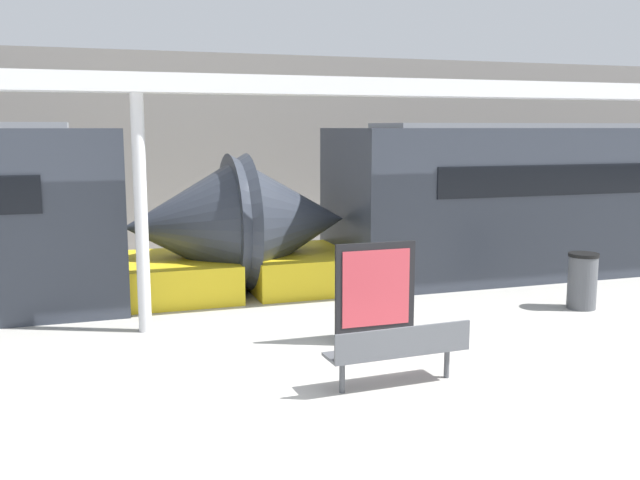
{
  "coord_description": "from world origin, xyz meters",
  "views": [
    {
      "loc": [
        -3.85,
        -6.63,
        3.11
      ],
      "look_at": [
        -0.43,
        3.64,
        1.4
      ],
      "focal_mm": 40.0,
      "sensor_mm": 36.0,
      "label": 1
    }
  ],
  "objects_px": {
    "trash_bin": "(582,281)",
    "poster_board": "(375,292)",
    "bench_near": "(399,348)",
    "support_column_near": "(141,215)"
  },
  "relations": [
    {
      "from": "bench_near",
      "to": "poster_board",
      "type": "distance_m",
      "value": 1.88
    },
    {
      "from": "support_column_near",
      "to": "bench_near",
      "type": "bearing_deg",
      "value": -51.67
    },
    {
      "from": "bench_near",
      "to": "trash_bin",
      "type": "height_order",
      "value": "trash_bin"
    },
    {
      "from": "bench_near",
      "to": "support_column_near",
      "type": "relative_size",
      "value": 0.5
    },
    {
      "from": "support_column_near",
      "to": "poster_board",
      "type": "bearing_deg",
      "value": -27.18
    },
    {
      "from": "poster_board",
      "to": "support_column_near",
      "type": "height_order",
      "value": "support_column_near"
    },
    {
      "from": "trash_bin",
      "to": "poster_board",
      "type": "height_order",
      "value": "poster_board"
    },
    {
      "from": "poster_board",
      "to": "bench_near",
      "type": "bearing_deg",
      "value": -103.85
    },
    {
      "from": "bench_near",
      "to": "support_column_near",
      "type": "bearing_deg",
      "value": 125.67
    },
    {
      "from": "bench_near",
      "to": "support_column_near",
      "type": "distance_m",
      "value": 4.57
    }
  ]
}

